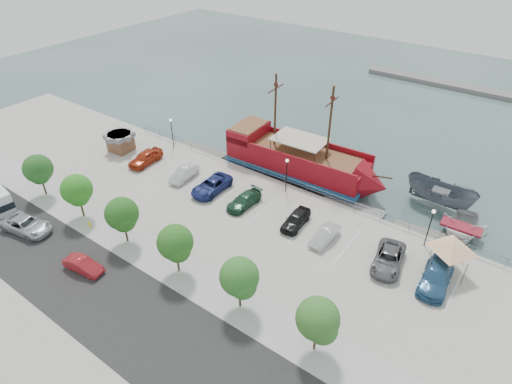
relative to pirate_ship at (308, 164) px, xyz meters
The scene contains 34 objects.
ground 11.84m from the pirate_ship, 89.34° to the right, with size 160.00×160.00×0.00m, color #344947.
land_slab 32.69m from the pirate_ship, 89.76° to the right, with size 100.00×58.00×1.20m, color #A69D90.
street 27.66m from the pirate_ship, 89.72° to the right, with size 100.00×8.00×0.04m, color black.
sidewalk 21.67m from the pirate_ship, 89.64° to the right, with size 100.00×4.00×0.05m, color #A2A2A2.
seawall_railing 3.90m from the pirate_ship, 87.99° to the right, with size 50.00×0.06×1.00m.
far_shore 44.57m from the pirate_ship, 76.85° to the left, with size 40.00×3.00×0.80m, color slate.
pirate_ship is the anchor object (origin of this frame).
patrol_boat 15.43m from the pirate_ship, 13.10° to the left, with size 2.98×7.93×3.07m, color #525A64.
speedboat 18.46m from the pirate_ship, ahead, with size 4.74×6.64×1.37m, color silver.
dock_west 15.54m from the pirate_ship, behind, with size 7.35×2.10×0.42m, color gray.
dock_mid 8.06m from the pirate_ship, 18.18° to the right, with size 7.03×2.01×0.40m, color gray.
dock_east 16.11m from the pirate_ship, ahead, with size 7.06×2.02×0.40m, color slate.
shed 25.05m from the pirate_ship, 157.33° to the right, with size 3.20×3.20×2.47m.
canopy_tent 20.20m from the pirate_ship, 21.30° to the right, with size 5.37×5.37×3.79m.
street_van 31.67m from the pirate_ship, 123.17° to the right, with size 2.52×5.45×1.52m, color #A0A4AA.
street_sedan 27.78m from the pirate_ship, 106.44° to the right, with size 1.36×3.91×1.29m, color #A91D24.
fire_hydrant 25.80m from the pirate_ship, 119.53° to the right, with size 0.26×0.26×0.74m.
lamp_post_left 18.67m from the pirate_ship, 163.96° to the right, with size 0.36×0.36×4.28m.
lamp_post_mid 5.43m from the pirate_ship, 88.50° to the right, with size 0.36×0.36×4.28m.
lamp_post_right 17.02m from the pirate_ship, 17.66° to the right, with size 0.36×0.36×4.28m.
tree_a 30.78m from the pirate_ship, 135.01° to the right, with size 3.30×3.20×5.00m.
tree_b 26.31m from the pirate_ship, 124.14° to the right, with size 3.30×3.20×5.00m.
tree_c 23.14m from the pirate_ship, 109.57° to the right, with size 3.30×3.20×5.00m.
tree_d 21.82m from the pirate_ship, 91.89° to the right, with size 3.30×3.20×5.00m.
tree_e 22.70m from the pirate_ship, 73.86° to the right, with size 3.30×3.20×5.00m.
tree_f 25.54m from the pirate_ship, 58.54° to the right, with size 3.30×3.20×5.00m.
parked_car_a 20.49m from the pirate_ship, 150.36° to the right, with size 1.98×4.92×1.68m, color #A93016.
parked_car_b 15.04m from the pirate_ship, 138.65° to the right, with size 1.51×4.32×1.42m, color silver.
parked_car_c 12.19m from the pirate_ship, 124.09° to the right, with size 2.53×5.48×1.52m, color navy.
parked_car_d 10.38m from the pirate_ship, 101.63° to the right, with size 1.89×4.64×1.35m, color #1E472D.
parked_car_e 10.72m from the pirate_ship, 66.29° to the right, with size 1.75×4.35×1.48m, color black.
parked_car_f 12.91m from the pirate_ship, 52.33° to the right, with size 1.40×4.01×1.32m, color silver.
parked_car_g 17.34m from the pirate_ship, 34.77° to the right, with size 2.49×5.40×1.50m, color #5A5A5D.
parked_car_h 20.86m from the pirate_ship, 27.64° to the right, with size 2.33×5.72×1.66m, color #2A557C.
Camera 1 is at (21.06, -28.69, 27.83)m, focal length 30.00 mm.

